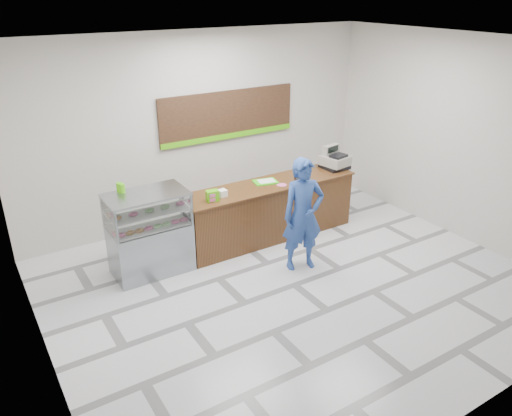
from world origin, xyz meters
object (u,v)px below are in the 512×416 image
sales_counter (269,211)px  serving_tray (265,182)px  display_case (150,233)px  customer (303,215)px  cash_register (335,160)px

sales_counter → serving_tray: size_ratio=7.14×
display_case → customer: size_ratio=0.73×
serving_tray → customer: size_ratio=0.25×
serving_tray → customer: customer is taller
sales_counter → serving_tray: 0.53m
serving_tray → customer: bearing=-82.4°
sales_counter → customer: 1.22m
cash_register → customer: customer is taller
sales_counter → display_case: bearing=-180.0°
customer → sales_counter: bearing=98.5°
display_case → serving_tray: display_case is taller
cash_register → serving_tray: 1.51m
sales_counter → serving_tray: bearing=104.5°
sales_counter → serving_tray: serving_tray is taller
display_case → cash_register: 3.74m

